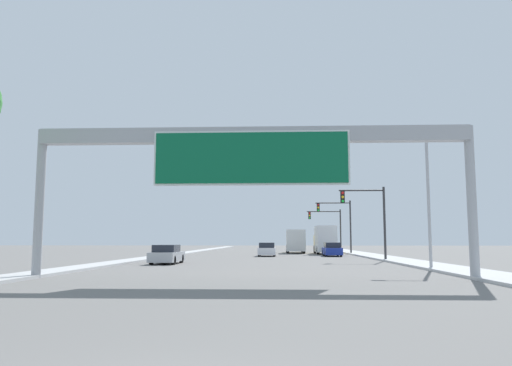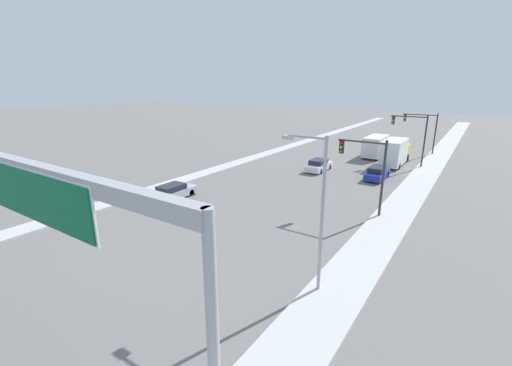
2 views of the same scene
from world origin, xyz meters
name	(u,v)px [view 2 (image 2 of 2)]	position (x,y,z in m)	size (l,w,h in m)	color
sidewalk_right	(432,165)	(11.25, 60.00, 0.07)	(3.00, 120.00, 0.15)	#B7B7B7
median_strip_left	(284,148)	(-10.75, 60.00, 0.07)	(2.00, 120.00, 0.15)	#B7B7B7
sign_gantry	(41,190)	(0.00, 17.89, 5.76)	(20.32, 0.73, 6.96)	#9EA0A5
car_mid_left	(173,192)	(-7.00, 31.99, 0.66)	(1.82, 4.70, 1.39)	#A5A8AD
car_near_left	(377,173)	(7.00, 49.51, 0.69)	(1.78, 4.68, 1.47)	navy
car_mid_right	(319,165)	(0.00, 49.35, 0.69)	(1.85, 4.55, 1.45)	silver
truck_box_primary	(395,152)	(7.00, 57.76, 1.74)	(2.31, 7.93, 3.43)	yellow
truck_box_secondary	(377,146)	(3.50, 62.10, 1.56)	(2.36, 8.08, 3.05)	yellow
traffic_light_near_intersection	(368,165)	(9.04, 38.00, 4.18)	(3.91, 0.32, 6.26)	#2D2D30
traffic_light_mid_block	(414,132)	(8.91, 58.00, 4.46)	(4.43, 0.32, 6.65)	#2D2D30
traffic_light_far_intersection	(424,126)	(8.66, 68.00, 4.19)	(4.94, 0.32, 6.14)	#2D2D30
street_lamp_right	(317,203)	(10.06, 25.77, 4.80)	(2.37, 0.28, 8.13)	#9EA0A5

